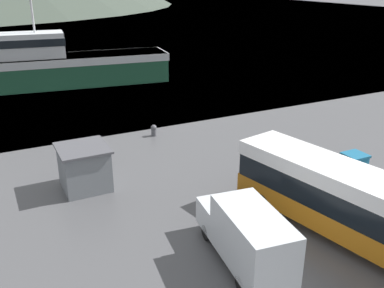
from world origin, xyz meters
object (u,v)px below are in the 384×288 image
(storage_bin, at_px, (354,165))
(dock_kiosk, at_px, (84,167))
(delivery_van, at_px, (246,235))
(tour_bus, at_px, (351,203))
(fishing_boat, at_px, (48,65))

(storage_bin, bearing_deg, dock_kiosk, 159.06)
(delivery_van, height_order, dock_kiosk, delivery_van)
(tour_bus, distance_m, delivery_van, 4.96)
(tour_bus, bearing_deg, delivery_van, 162.22)
(tour_bus, xyz_separation_m, fishing_boat, (-6.88, 34.33, 0.36))
(delivery_van, distance_m, fishing_boat, 33.84)
(delivery_van, height_order, fishing_boat, fishing_boat)
(storage_bin, bearing_deg, fishing_boat, 111.94)
(fishing_boat, relative_size, storage_bin, 18.06)
(tour_bus, height_order, fishing_boat, fishing_boat)
(tour_bus, bearing_deg, dock_kiosk, 120.83)
(storage_bin, distance_m, dock_kiosk, 15.14)
(delivery_van, height_order, storage_bin, delivery_van)
(delivery_van, relative_size, dock_kiosk, 2.13)
(fishing_boat, xyz_separation_m, storage_bin, (11.99, -29.76, -1.48))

